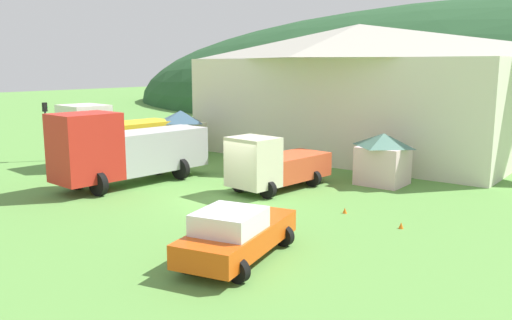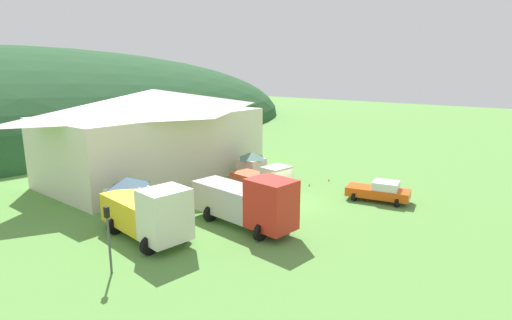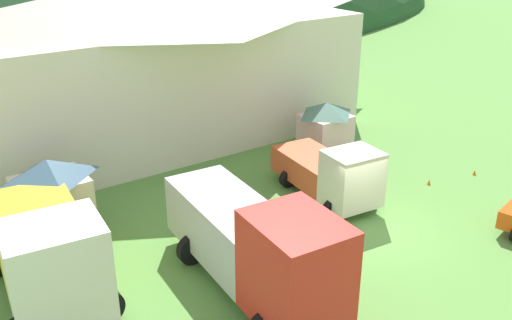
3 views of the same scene
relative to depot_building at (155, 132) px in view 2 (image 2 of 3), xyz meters
The scene contains 12 objects.
ground_plane 15.55m from the depot_building, 84.91° to the right, with size 200.00×200.00×0.00m, color #5B9342.
forested_hill_backdrop 40.60m from the depot_building, 88.12° to the left, with size 121.62×60.00×27.84m, color #234C28.
depot_building is the anchor object (origin of this frame).
play_shed_cream 11.89m from the depot_building, 137.34° to the right, with size 2.76×2.35×2.97m.
play_shed_pink 9.78m from the depot_building, 54.69° to the right, with size 2.40×2.18×2.55m.
heavy_rig_striped 15.84m from the depot_building, 129.25° to the right, with size 3.80×7.13×3.62m.
crane_truck_red 16.39m from the depot_building, 106.44° to the right, with size 3.41×8.14×3.69m.
light_truck_cream 12.45m from the depot_building, 81.35° to the right, with size 2.94×5.62×2.66m.
service_pickup_orange 21.28m from the depot_building, 72.54° to the right, with size 3.02×5.13×1.66m.
traffic_light_west 19.83m from the depot_building, 134.41° to the right, with size 0.20×0.32×3.60m.
traffic_cone_near_pickup 17.18m from the depot_building, 57.14° to the right, with size 0.36×0.36×0.47m, color orange.
traffic_cone_mid_row 15.50m from the depot_building, 64.36° to the right, with size 0.36×0.36×0.47m, color orange.
Camera 2 is at (-25.44, -17.28, 10.34)m, focal length 28.79 mm.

